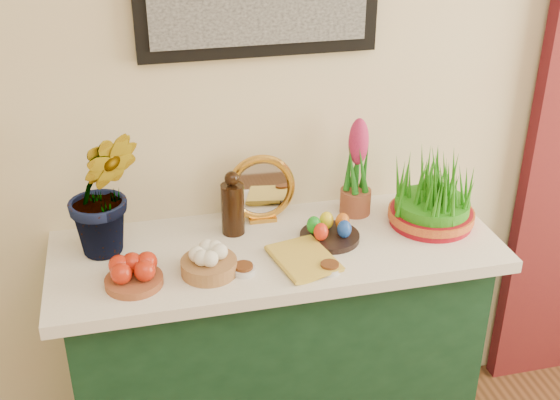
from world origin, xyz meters
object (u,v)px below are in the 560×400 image
Objects in this scene: sideboard at (277,359)px; book at (279,264)px; hyacinth_green at (101,173)px; mirror at (261,189)px; wheatgrass_sabzeh at (433,196)px.

sideboard is 6.01× the size of book.
hyacinth_green is 0.53m from mirror.
mirror is (0.50, 0.10, -0.16)m from hyacinth_green.
mirror and wheatgrass_sabzeh have the same top height.
hyacinth_green is at bearing 176.43° from wheatgrass_sabzeh.
book reaches higher than sideboard.
mirror is at bearing 75.49° from book.
sideboard is 0.89m from hyacinth_green.
book is 0.58m from wheatgrass_sabzeh.
wheatgrass_sabzeh reaches higher than book.
sideboard is at bearing -86.52° from mirror.
sideboard is 0.77m from wheatgrass_sabzeh.
book is at bearing -99.84° from sideboard.
mirror is 0.33m from book.
book is (0.48, -0.22, -0.25)m from hyacinth_green.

